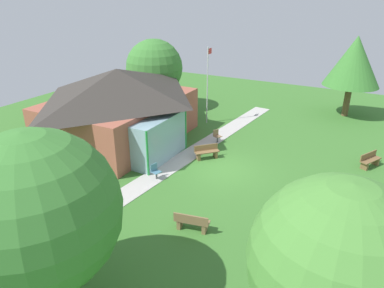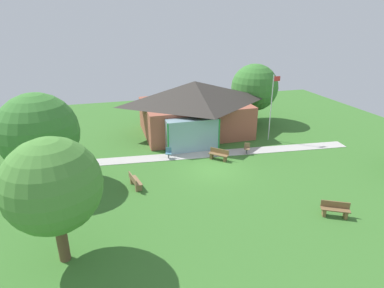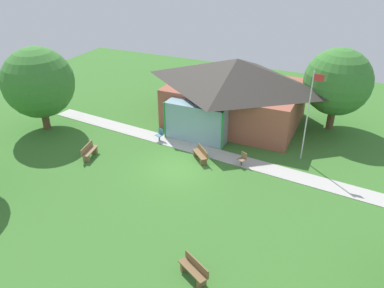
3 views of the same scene
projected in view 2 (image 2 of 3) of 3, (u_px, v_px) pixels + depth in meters
name	position (u px, v px, depth m)	size (l,w,h in m)	color
ground_plane	(214.00, 169.00, 23.07)	(44.00, 44.00, 0.00)	#3D752D
pavilion	(194.00, 107.00, 29.33)	(10.31, 8.69, 4.82)	#A35642
footpath	(203.00, 155.00, 25.45)	(24.42, 1.30, 0.03)	#BCB7B2
flagpole	(272.00, 105.00, 27.39)	(0.64, 0.08, 5.74)	silver
bench_mid_left	(135.00, 182.00, 20.47)	(0.73, 1.56, 0.84)	olive
bench_rear_near_path	(219.00, 155.00, 24.44)	(1.39, 1.35, 0.84)	brown
bench_front_right	(335.00, 210.00, 17.48)	(1.53, 1.10, 0.84)	brown
patio_chair_west	(169.00, 153.00, 24.66)	(0.54, 0.54, 0.86)	teal
patio_chair_lawn_spare	(247.00, 149.00, 25.52)	(0.58, 0.58, 0.86)	#8C6B4C
tree_behind_pavilion_right	(254.00, 88.00, 32.38)	(4.69, 4.69, 5.88)	brown
tree_west_hedge	(38.00, 133.00, 19.79)	(4.91, 4.91, 5.99)	brown
tree_lawn_corner	(52.00, 186.00, 13.13)	(4.07, 4.07, 5.78)	brown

